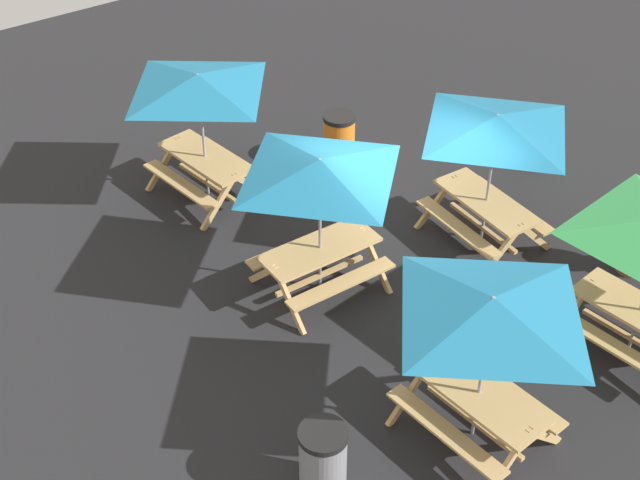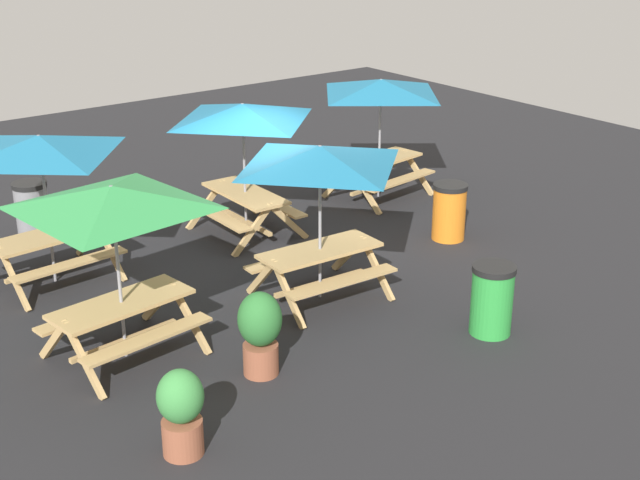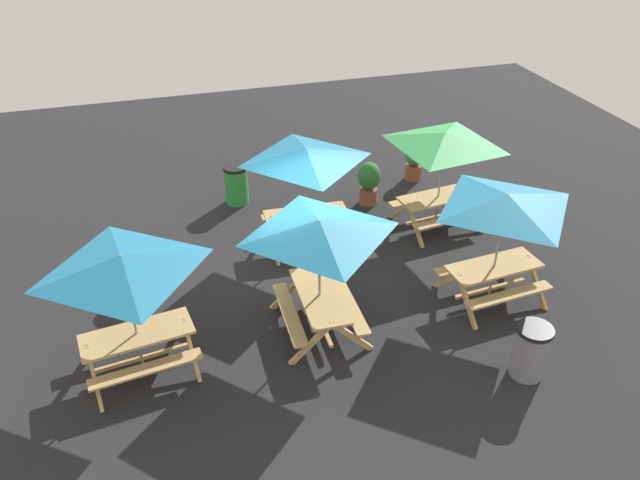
{
  "view_description": "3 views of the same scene",
  "coord_description": "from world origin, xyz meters",
  "px_view_note": "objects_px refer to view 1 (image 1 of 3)",
  "views": [
    {
      "loc": [
        8.07,
        -7.34,
        8.88
      ],
      "look_at": [
        -0.26,
        -1.37,
        0.9
      ],
      "focal_mm": 50.0,
      "sensor_mm": 36.0,
      "label": 1
    },
    {
      "loc": [
        7.52,
        10.91,
        5.6
      ],
      "look_at": [
        0.3,
        1.47,
        0.9
      ],
      "focal_mm": 50.0,
      "sensor_mm": 36.0,
      "label": 2
    },
    {
      "loc": [
        -2.75,
        -9.77,
        7.5
      ],
      "look_at": [
        0.21,
        0.15,
        0.9
      ],
      "focal_mm": 35.0,
      "sensor_mm": 36.0,
      "label": 3
    }
  ],
  "objects_px": {
    "picnic_table_2": "(496,133)",
    "picnic_table_4": "(491,318)",
    "trash_bin_orange": "(339,139)",
    "trash_bin_green": "(533,139)",
    "picnic_table_0": "(320,178)",
    "trash_bin_gray": "(323,460)",
    "picnic_table_1": "(199,91)",
    "potted_plant_0": "(638,239)"
  },
  "relations": [
    {
      "from": "picnic_table_0",
      "to": "picnic_table_1",
      "type": "height_order",
      "value": "same"
    },
    {
      "from": "trash_bin_orange",
      "to": "potted_plant_0",
      "type": "xyz_separation_m",
      "value": [
        5.1,
        1.85,
        0.1
      ]
    },
    {
      "from": "picnic_table_2",
      "to": "potted_plant_0",
      "type": "bearing_deg",
      "value": 36.97
    },
    {
      "from": "picnic_table_1",
      "to": "trash_bin_green",
      "type": "relative_size",
      "value": 2.38
    },
    {
      "from": "trash_bin_gray",
      "to": "potted_plant_0",
      "type": "relative_size",
      "value": 0.89
    },
    {
      "from": "picnic_table_0",
      "to": "picnic_table_2",
      "type": "distance_m",
      "value": 2.89
    },
    {
      "from": "picnic_table_4",
      "to": "trash_bin_orange",
      "type": "xyz_separation_m",
      "value": [
        -6.05,
        2.38,
        -1.49
      ]
    },
    {
      "from": "picnic_table_1",
      "to": "potted_plant_0",
      "type": "height_order",
      "value": "picnic_table_1"
    },
    {
      "from": "picnic_table_0",
      "to": "trash_bin_orange",
      "type": "relative_size",
      "value": 2.38
    },
    {
      "from": "picnic_table_2",
      "to": "trash_bin_gray",
      "type": "relative_size",
      "value": 2.38
    },
    {
      "from": "trash_bin_green",
      "to": "trash_bin_gray",
      "type": "bearing_deg",
      "value": -63.69
    },
    {
      "from": "trash_bin_orange",
      "to": "potted_plant_0",
      "type": "relative_size",
      "value": 0.89
    },
    {
      "from": "trash_bin_orange",
      "to": "picnic_table_4",
      "type": "bearing_deg",
      "value": -21.47
    },
    {
      "from": "trash_bin_green",
      "to": "picnic_table_4",
      "type": "bearing_deg",
      "value": -52.31
    },
    {
      "from": "picnic_table_2",
      "to": "picnic_table_4",
      "type": "height_order",
      "value": "same"
    },
    {
      "from": "picnic_table_0",
      "to": "picnic_table_1",
      "type": "xyz_separation_m",
      "value": [
        -3.15,
        -0.13,
        0.0
      ]
    },
    {
      "from": "picnic_table_1",
      "to": "picnic_table_2",
      "type": "xyz_separation_m",
      "value": [
        3.7,
        2.97,
        0.0
      ]
    },
    {
      "from": "picnic_table_1",
      "to": "trash_bin_gray",
      "type": "distance_m",
      "value": 6.61
    },
    {
      "from": "picnic_table_1",
      "to": "trash_bin_orange",
      "type": "xyz_separation_m",
      "value": [
        0.53,
        2.44,
        -1.49
      ]
    },
    {
      "from": "picnic_table_2",
      "to": "potted_plant_0",
      "type": "height_order",
      "value": "picnic_table_2"
    },
    {
      "from": "picnic_table_2",
      "to": "picnic_table_4",
      "type": "bearing_deg",
      "value": -42.77
    },
    {
      "from": "picnic_table_0",
      "to": "trash_bin_orange",
      "type": "height_order",
      "value": "picnic_table_0"
    },
    {
      "from": "picnic_table_4",
      "to": "trash_bin_green",
      "type": "xyz_separation_m",
      "value": [
        -4.02,
        5.21,
        -1.49
      ]
    },
    {
      "from": "picnic_table_4",
      "to": "potted_plant_0",
      "type": "xyz_separation_m",
      "value": [
        -0.95,
        4.23,
        -1.39
      ]
    },
    {
      "from": "potted_plant_0",
      "to": "picnic_table_2",
      "type": "bearing_deg",
      "value": -145.6
    },
    {
      "from": "picnic_table_4",
      "to": "trash_bin_orange",
      "type": "distance_m",
      "value": 6.67
    },
    {
      "from": "trash_bin_orange",
      "to": "picnic_table_1",
      "type": "bearing_deg",
      "value": -102.28
    },
    {
      "from": "trash_bin_orange",
      "to": "trash_bin_gray",
      "type": "bearing_deg",
      "value": -38.13
    },
    {
      "from": "picnic_table_1",
      "to": "picnic_table_0",
      "type": "bearing_deg",
      "value": -5.47
    },
    {
      "from": "picnic_table_1",
      "to": "potted_plant_0",
      "type": "xyz_separation_m",
      "value": [
        5.63,
        4.29,
        -1.39
      ]
    },
    {
      "from": "picnic_table_4",
      "to": "trash_bin_orange",
      "type": "relative_size",
      "value": 2.38
    },
    {
      "from": "trash_bin_orange",
      "to": "trash_bin_green",
      "type": "bearing_deg",
      "value": 54.28
    },
    {
      "from": "potted_plant_0",
      "to": "picnic_table_4",
      "type": "bearing_deg",
      "value": -77.35
    },
    {
      "from": "trash_bin_gray",
      "to": "trash_bin_orange",
      "type": "relative_size",
      "value": 1.0
    },
    {
      "from": "picnic_table_0",
      "to": "trash_bin_orange",
      "type": "bearing_deg",
      "value": 49.91
    },
    {
      "from": "picnic_table_4",
      "to": "trash_bin_green",
      "type": "relative_size",
      "value": 2.38
    },
    {
      "from": "trash_bin_gray",
      "to": "trash_bin_orange",
      "type": "bearing_deg",
      "value": 141.87
    },
    {
      "from": "trash_bin_green",
      "to": "trash_bin_gray",
      "type": "height_order",
      "value": "same"
    },
    {
      "from": "picnic_table_1",
      "to": "picnic_table_2",
      "type": "height_order",
      "value": "same"
    },
    {
      "from": "picnic_table_2",
      "to": "trash_bin_gray",
      "type": "height_order",
      "value": "picnic_table_2"
    },
    {
      "from": "picnic_table_0",
      "to": "trash_bin_orange",
      "type": "xyz_separation_m",
      "value": [
        -2.62,
        2.3,
        -1.49
      ]
    },
    {
      "from": "picnic_table_2",
      "to": "picnic_table_1",
      "type": "bearing_deg",
      "value": -138.71
    }
  ]
}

